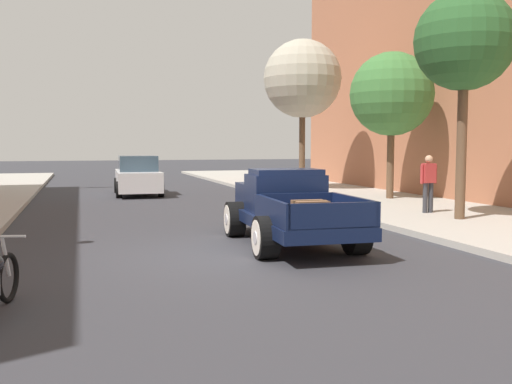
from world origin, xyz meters
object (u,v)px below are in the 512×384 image
(hotrod_truck_navy, at_px, (287,208))
(pedestrian_sidewalk_right, at_px, (428,180))
(street_tree_nearest, at_px, (465,42))
(car_background_white, at_px, (138,177))
(street_tree_third, at_px, (303,79))
(street_tree_second, at_px, (392,94))

(hotrod_truck_navy, distance_m, pedestrian_sidewalk_right, 6.02)
(pedestrian_sidewalk_right, xyz_separation_m, street_tree_nearest, (-0.00, -1.45, 3.65))
(car_background_white, height_order, street_tree_third, street_tree_third)
(hotrod_truck_navy, height_order, pedestrian_sidewalk_right, pedestrian_sidewalk_right)
(pedestrian_sidewalk_right, relative_size, street_tree_nearest, 0.28)
(pedestrian_sidewalk_right, height_order, street_tree_nearest, street_tree_nearest)
(hotrod_truck_navy, distance_m, street_tree_third, 13.72)
(street_tree_third, bearing_deg, hotrod_truck_navy, -113.08)
(hotrod_truck_navy, relative_size, street_tree_second, 0.95)
(street_tree_third, bearing_deg, car_background_white, 172.40)
(car_background_white, relative_size, street_tree_nearest, 0.74)
(hotrod_truck_navy, xyz_separation_m, street_tree_third, (5.12, 12.02, 4.19))
(pedestrian_sidewalk_right, xyz_separation_m, street_tree_third, (-0.22, 9.25, 3.86))
(street_tree_nearest, distance_m, street_tree_second, 5.94)
(street_tree_second, bearing_deg, hotrod_truck_navy, -133.09)
(street_tree_second, height_order, street_tree_third, street_tree_third)
(street_tree_nearest, height_order, street_tree_second, street_tree_nearest)
(car_background_white, distance_m, pedestrian_sidewalk_right, 12.50)
(pedestrian_sidewalk_right, xyz_separation_m, street_tree_second, (1.27, 4.30, 2.82))
(hotrod_truck_navy, bearing_deg, pedestrian_sidewalk_right, 27.38)
(hotrod_truck_navy, relative_size, car_background_white, 1.15)
(street_tree_nearest, bearing_deg, street_tree_second, 77.53)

